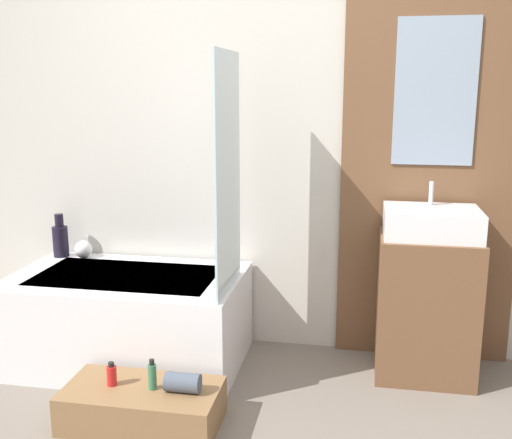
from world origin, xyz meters
The scene contains 12 objects.
wall_tiled_back centered at (0.00, 1.58, 1.30)m, with size 4.20×0.06×2.60m, color beige.
wall_wood_accent centered at (0.91, 1.53, 1.31)m, with size 0.97×0.04×2.60m.
bathtub centered at (-0.72, 1.14, 0.26)m, with size 1.28×0.77×0.52m.
glass_shower_screen centered at (-0.11, 1.04, 1.12)m, with size 0.01×0.52×1.20m, color silver.
wooden_step_bench centered at (-0.41, 0.53, 0.09)m, with size 0.72×0.37×0.18m, color olive.
vanity_cabinet centered at (0.91, 1.30, 0.39)m, with size 0.51×0.43×0.78m, color brown.
sink centered at (0.91, 1.30, 0.85)m, with size 0.49×0.37×0.28m.
vase_tall_dark centered at (-1.27, 1.43, 0.62)m, with size 0.09×0.09×0.27m.
vase_round_light centered at (-1.12, 1.43, 0.57)m, with size 0.11×0.11×0.11m, color white.
bottle_soap_primary centered at (-0.56, 0.53, 0.23)m, with size 0.05×0.05×0.11m.
bottle_soap_secondary centered at (-0.36, 0.53, 0.25)m, with size 0.04×0.04×0.15m.
towel_roll centered at (-0.22, 0.53, 0.23)m, with size 0.09×0.09×0.16m, color #4C5666.
Camera 1 is at (0.56, -1.86, 1.54)m, focal length 42.00 mm.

